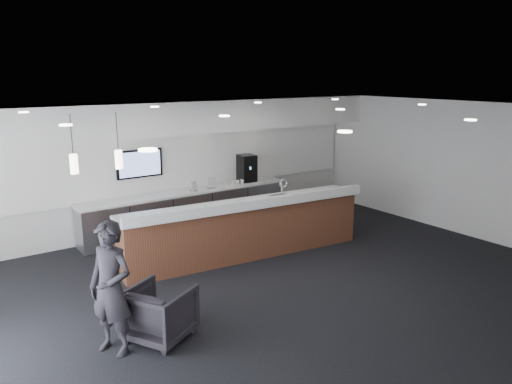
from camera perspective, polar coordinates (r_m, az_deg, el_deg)
ground at (r=8.96m, az=3.30°, el=-10.21°), size 10.00×10.00×0.00m
ceiling at (r=8.23m, az=3.58°, el=9.29°), size 10.00×8.00×0.02m
back_wall at (r=11.79m, az=-8.82°, el=3.07°), size 10.00×0.02×3.00m
right_wall at (r=12.18m, az=22.16°, el=2.56°), size 0.02×8.00×3.00m
soffit_bulkhead at (r=11.24m, az=-7.99°, el=8.52°), size 10.00×0.90×0.70m
alcove_panel at (r=11.74m, az=-8.77°, el=3.53°), size 9.80×0.06×1.40m
back_credenza at (r=11.70m, az=-7.85°, el=-2.11°), size 5.06×0.66×0.95m
wall_tv at (r=11.27m, az=-13.18°, el=3.17°), size 1.05×0.08×0.62m
pendant_left at (r=7.82m, az=-14.19°, el=3.14°), size 0.12×0.12×0.30m
pendant_right at (r=7.60m, az=-19.11°, el=2.52°), size 0.12×0.12×0.30m
ceiling_can_lights at (r=8.23m, az=3.58°, el=9.08°), size 7.00×5.00×0.02m
service_counter at (r=9.96m, az=-1.22°, el=-4.19°), size 5.14×1.34×1.49m
coffee_machine at (r=12.43m, az=-1.06°, el=2.74°), size 0.42×0.53×0.67m
info_sign_left at (r=11.53m, az=-7.08°, el=0.68°), size 0.16×0.07×0.23m
info_sign_right at (r=11.74m, az=-5.06°, el=1.05°), size 0.20×0.04×0.26m
armchair at (r=7.19m, az=-10.95°, el=-13.40°), size 1.12×1.11×0.76m
lounge_guest at (r=6.79m, az=-16.23°, el=-10.55°), size 0.69×0.78×1.79m
cup_0 at (r=12.40m, az=-0.51°, el=1.38°), size 0.10×0.10×0.10m
cup_1 at (r=12.32m, az=-1.05°, el=1.30°), size 0.14×0.14×0.10m
cup_2 at (r=12.25m, az=-1.59°, el=1.22°), size 0.13×0.13×0.10m
cup_3 at (r=12.17m, az=-2.14°, el=1.14°), size 0.13×0.13×0.10m
cup_4 at (r=12.10m, az=-2.69°, el=1.06°), size 0.14×0.14×0.10m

